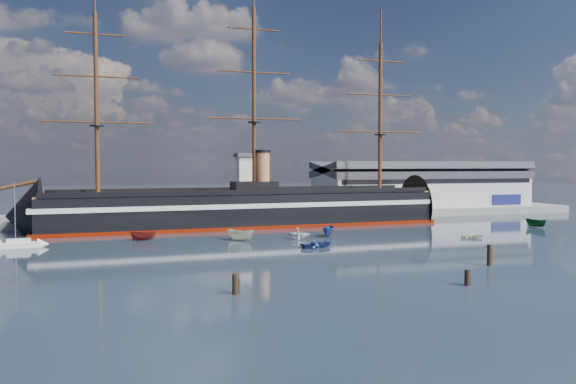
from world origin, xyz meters
name	(u,v)px	position (x,y,z in m)	size (l,w,h in m)	color
ground	(271,237)	(0.00, 40.00, 0.00)	(600.00, 600.00, 0.00)	#14222E
quay	(269,219)	(10.00, 76.00, 0.00)	(180.00, 18.00, 2.00)	slate
warehouse	(422,186)	(58.00, 80.00, 7.98)	(63.00, 21.00, 11.60)	#B7BABC
quay_tower	(245,182)	(3.00, 73.00, 9.75)	(5.00, 5.00, 15.00)	silver
warship	(238,209)	(-1.85, 60.00, 4.04)	(113.07, 18.40, 53.94)	black
sailboat	(19,244)	(-44.75, 39.47, 0.71)	(7.01, 2.14, 11.17)	white
motorboat_a	(241,241)	(-6.86, 36.68, 0.00)	(6.79, 2.49, 2.72)	beige
motorboat_b	(317,247)	(3.64, 24.40, 0.00)	(3.56, 1.42, 1.66)	#2C4888
motorboat_c	(329,237)	(10.95, 37.14, 0.00)	(6.31, 2.31, 2.52)	navy
motorboat_d	(299,239)	(4.11, 35.20, 0.00)	(6.78, 2.94, 2.49)	silver
motorboat_e	(472,238)	(36.33, 26.40, 0.00)	(2.60, 1.04, 1.21)	white
motorboat_f	(536,227)	(61.73, 37.77, 0.00)	(6.08, 2.23, 2.43)	#0F4320
motorboat_g	(143,241)	(-24.04, 42.33, 0.00)	(5.56, 2.04, 2.22)	maroon
piling_near_left	(235,294)	(-17.35, -5.25, 0.00)	(0.64, 0.64, 2.95)	black
piling_near_mid	(467,285)	(9.40, -9.37, 0.00)	(0.64, 0.64, 2.56)	black
piling_near_right	(489,265)	(20.30, 0.71, 0.00)	(0.64, 0.64, 3.63)	black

